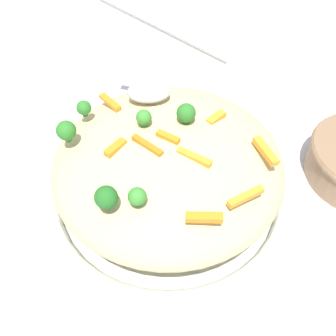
# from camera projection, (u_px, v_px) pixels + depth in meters

# --- Properties ---
(ground_plane) EXTENTS (2.40, 2.40, 0.00)m
(ground_plane) POSITION_uv_depth(u_px,v_px,m) (168.00, 204.00, 0.57)
(ground_plane) COLOR silver
(serving_bowl) EXTENTS (0.33, 0.33, 0.05)m
(serving_bowl) POSITION_uv_depth(u_px,v_px,m) (168.00, 193.00, 0.55)
(serving_bowl) COLOR silver
(serving_bowl) RESTS_ON ground_plane
(pasta_mound) EXTENTS (0.29, 0.29, 0.09)m
(pasta_mound) POSITION_uv_depth(u_px,v_px,m) (168.00, 165.00, 0.50)
(pasta_mound) COLOR #DBC689
(pasta_mound) RESTS_ON serving_bowl
(carrot_piece_0) EXTENTS (0.04, 0.03, 0.01)m
(carrot_piece_0) POSITION_uv_depth(u_px,v_px,m) (194.00, 157.00, 0.45)
(carrot_piece_0) COLOR orange
(carrot_piece_0) RESTS_ON pasta_mound
(carrot_piece_1) EXTENTS (0.03, 0.03, 0.01)m
(carrot_piece_1) POSITION_uv_depth(u_px,v_px,m) (216.00, 118.00, 0.49)
(carrot_piece_1) COLOR orange
(carrot_piece_1) RESTS_ON pasta_mound
(carrot_piece_2) EXTENTS (0.04, 0.03, 0.01)m
(carrot_piece_2) POSITION_uv_depth(u_px,v_px,m) (246.00, 197.00, 0.42)
(carrot_piece_2) COLOR orange
(carrot_piece_2) RESTS_ON pasta_mound
(carrot_piece_3) EXTENTS (0.04, 0.01, 0.01)m
(carrot_piece_3) POSITION_uv_depth(u_px,v_px,m) (204.00, 217.00, 0.40)
(carrot_piece_3) COLOR orange
(carrot_piece_3) RESTS_ON pasta_mound
(carrot_piece_4) EXTENTS (0.02, 0.04, 0.01)m
(carrot_piece_4) POSITION_uv_depth(u_px,v_px,m) (266.00, 151.00, 0.46)
(carrot_piece_4) COLOR orange
(carrot_piece_4) RESTS_ON pasta_mound
(carrot_piece_5) EXTENTS (0.03, 0.03, 0.01)m
(carrot_piece_5) POSITION_uv_depth(u_px,v_px,m) (115.00, 147.00, 0.46)
(carrot_piece_5) COLOR orange
(carrot_piece_5) RESTS_ON pasta_mound
(carrot_piece_6) EXTENTS (0.03, 0.02, 0.01)m
(carrot_piece_6) POSITION_uv_depth(u_px,v_px,m) (166.00, 135.00, 0.47)
(carrot_piece_6) COLOR orange
(carrot_piece_6) RESTS_ON pasta_mound
(carrot_piece_7) EXTENTS (0.03, 0.03, 0.01)m
(carrot_piece_7) POSITION_uv_depth(u_px,v_px,m) (110.00, 102.00, 0.51)
(carrot_piece_7) COLOR orange
(carrot_piece_7) RESTS_ON pasta_mound
(carrot_piece_8) EXTENTS (0.04, 0.03, 0.01)m
(carrot_piece_8) POSITION_uv_depth(u_px,v_px,m) (147.00, 146.00, 0.46)
(carrot_piece_8) COLOR orange
(carrot_piece_8) RESTS_ON pasta_mound
(broccoli_floret_0) EXTENTS (0.02, 0.02, 0.03)m
(broccoli_floret_0) POSITION_uv_depth(u_px,v_px,m) (66.00, 131.00, 0.46)
(broccoli_floret_0) COLOR #296820
(broccoli_floret_0) RESTS_ON pasta_mound
(broccoli_floret_1) EXTENTS (0.02, 0.02, 0.02)m
(broccoli_floret_1) POSITION_uv_depth(u_px,v_px,m) (144.00, 118.00, 0.47)
(broccoli_floret_1) COLOR #377928
(broccoli_floret_1) RESTS_ON pasta_mound
(broccoli_floret_2) EXTENTS (0.02, 0.02, 0.02)m
(broccoli_floret_2) POSITION_uv_depth(u_px,v_px,m) (84.00, 108.00, 0.49)
(broccoli_floret_2) COLOR #296820
(broccoli_floret_2) RESTS_ON pasta_mound
(broccoli_floret_3) EXTENTS (0.02, 0.02, 0.03)m
(broccoli_floret_3) POSITION_uv_depth(u_px,v_px,m) (106.00, 198.00, 0.40)
(broccoli_floret_3) COLOR #205B1C
(broccoli_floret_3) RESTS_ON pasta_mound
(broccoli_floret_4) EXTENTS (0.02, 0.02, 0.02)m
(broccoli_floret_4) POSITION_uv_depth(u_px,v_px,m) (137.00, 197.00, 0.40)
(broccoli_floret_4) COLOR #377928
(broccoli_floret_4) RESTS_ON pasta_mound
(broccoli_floret_5) EXTENTS (0.02, 0.02, 0.03)m
(broccoli_floret_5) POSITION_uv_depth(u_px,v_px,m) (186.00, 113.00, 0.47)
(broccoli_floret_5) COLOR #296820
(broccoli_floret_5) RESTS_ON pasta_mound
(serving_spoon) EXTENTS (0.18, 0.13, 0.09)m
(serving_spoon) POSITION_uv_depth(u_px,v_px,m) (155.00, 65.00, 0.52)
(serving_spoon) COLOR #B7B7BC
(serving_spoon) RESTS_ON pasta_mound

